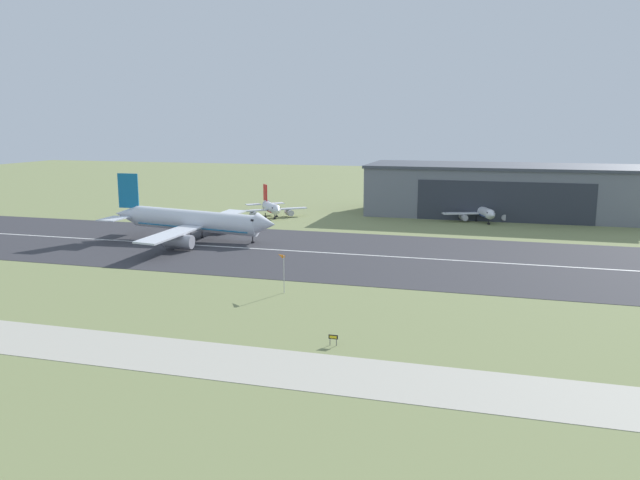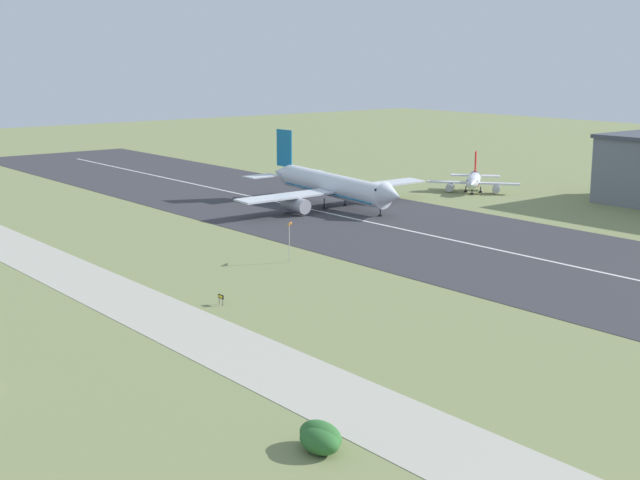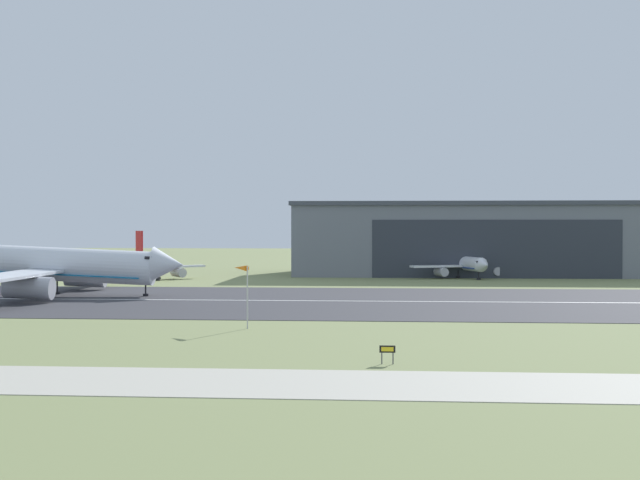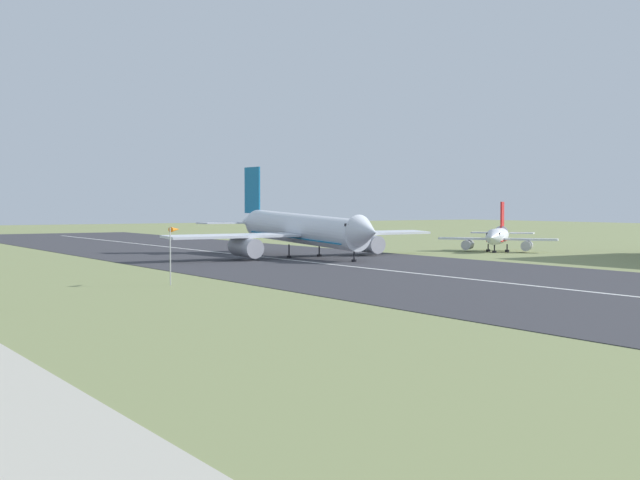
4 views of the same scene
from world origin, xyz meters
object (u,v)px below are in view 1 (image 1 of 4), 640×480
(airplane_landing, at_px, (194,221))
(runway_sign, at_px, (333,338))
(airplane_parked_west, at_px, (271,208))
(airplane_parked_centre, at_px, (482,211))
(windsock_pole, at_px, (281,258))

(airplane_landing, height_order, runway_sign, airplane_landing)
(airplane_parked_west, relative_size, runway_sign, 13.25)
(airplane_landing, height_order, airplane_parked_west, airplane_landing)
(airplane_parked_centre, relative_size, windsock_pole, 3.53)
(airplane_landing, distance_m, windsock_pole, 54.34)
(airplane_parked_west, distance_m, airplane_parked_centre, 64.34)
(airplane_landing, height_order, airplane_parked_centre, airplane_landing)
(airplane_parked_west, height_order, windsock_pole, airplane_parked_west)
(runway_sign, bearing_deg, windsock_pole, 123.45)
(airplane_parked_centre, distance_m, windsock_pole, 96.60)
(airplane_parked_centre, distance_m, runway_sign, 116.11)
(airplane_parked_centre, height_order, windsock_pole, airplane_parked_centre)
(airplane_parked_centre, xyz_separation_m, runway_sign, (-15.67, -115.03, -1.88))
(airplane_parked_centre, height_order, runway_sign, airplane_parked_centre)
(airplane_parked_centre, bearing_deg, windsock_pole, -108.94)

